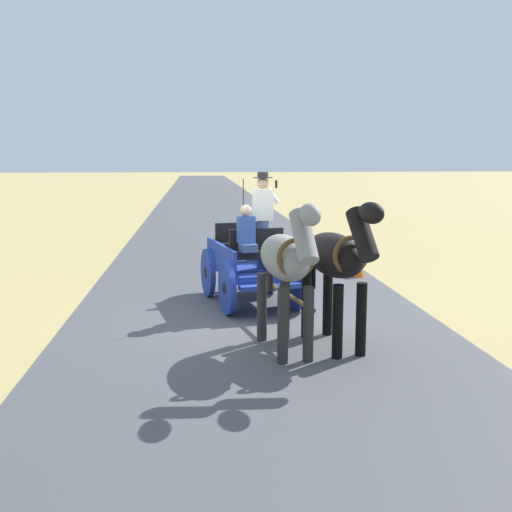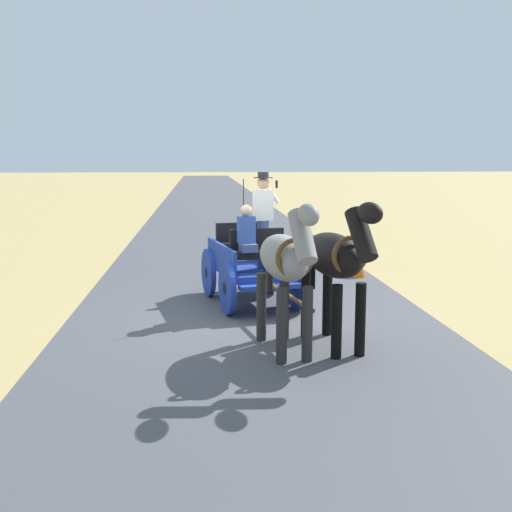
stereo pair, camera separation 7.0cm
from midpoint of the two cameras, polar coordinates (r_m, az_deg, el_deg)
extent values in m
plane|color=tan|center=(10.96, -0.68, -5.50)|extent=(200.00, 200.00, 0.00)
cube|color=#4C4C51|center=(10.96, -0.68, -5.48)|extent=(6.35, 160.00, 0.01)
cube|color=#1E3899|center=(11.78, -0.74, -1.18)|extent=(1.61, 2.39, 0.12)
cube|color=#1E3899|center=(11.90, 1.90, 0.29)|extent=(0.48, 2.06, 0.44)
cube|color=#1E3899|center=(11.58, -3.45, 0.03)|extent=(0.48, 2.06, 0.44)
cube|color=#1E3899|center=(10.65, 1.11, -2.84)|extent=(1.11, 0.45, 0.08)
cube|color=#1E3899|center=(12.95, -2.23, -1.05)|extent=(0.75, 0.34, 0.06)
cube|color=black|center=(11.14, 0.14, 0.20)|extent=(1.07, 0.56, 0.14)
cube|color=black|center=(11.28, -0.13, 1.44)|extent=(1.02, 0.28, 0.44)
cube|color=black|center=(12.18, -1.39, 0.98)|extent=(1.07, 0.56, 0.14)
cube|color=black|center=(12.33, -1.62, 2.10)|extent=(1.02, 0.28, 0.44)
cylinder|color=#1E3899|center=(11.30, 3.54, -2.58)|extent=(0.29, 0.96, 0.96)
cylinder|color=black|center=(11.30, 3.54, -2.58)|extent=(0.16, 0.23, 0.21)
cylinder|color=#1E3899|center=(10.91, -2.88, -2.99)|extent=(0.29, 0.96, 0.96)
cylinder|color=black|center=(10.91, -2.88, -2.99)|extent=(0.16, 0.23, 0.21)
cylinder|color=#1E3899|center=(12.72, 1.10, -1.23)|extent=(0.29, 0.96, 0.96)
cylinder|color=black|center=(12.72, 1.10, -1.23)|extent=(0.16, 0.23, 0.21)
cylinder|color=#1E3899|center=(12.38, -4.63, -1.54)|extent=(0.29, 0.96, 0.96)
cylinder|color=black|center=(12.38, -4.63, -1.54)|extent=(0.16, 0.23, 0.21)
cylinder|color=brown|center=(9.74, 2.91, -3.71)|extent=(0.47, 1.97, 0.07)
cylinder|color=black|center=(10.97, -1.36, 3.74)|extent=(0.02, 0.02, 1.30)
cylinder|color=#384C7F|center=(11.42, 0.45, 1.09)|extent=(0.22, 0.22, 0.90)
cube|color=silver|center=(11.34, 0.45, 4.74)|extent=(0.38, 0.28, 0.56)
sphere|color=tan|center=(11.32, 0.45, 6.76)|extent=(0.22, 0.22, 0.22)
cylinder|color=black|center=(11.32, 0.45, 7.26)|extent=(0.36, 0.36, 0.01)
cylinder|color=black|center=(11.31, 0.45, 7.52)|extent=(0.20, 0.20, 0.10)
cylinder|color=silver|center=(11.35, 1.38, 5.65)|extent=(0.27, 0.13, 0.32)
cube|color=black|center=(11.34, 1.71, 6.66)|extent=(0.03, 0.07, 0.14)
cube|color=#384C7F|center=(10.93, -0.93, 0.77)|extent=(0.34, 0.37, 0.14)
cube|color=#2D4C99|center=(11.01, -1.11, 2.46)|extent=(0.33, 0.26, 0.48)
sphere|color=beige|center=(10.97, -1.11, 4.27)|extent=(0.20, 0.20, 0.20)
ellipsoid|color=black|center=(9.00, 6.96, 0.10)|extent=(0.90, 1.65, 0.64)
cylinder|color=black|center=(8.78, 9.48, -5.82)|extent=(0.15, 0.15, 1.05)
cylinder|color=black|center=(8.62, 7.33, -6.06)|extent=(0.15, 0.15, 1.05)
cylinder|color=black|center=(9.73, 6.44, -4.28)|extent=(0.15, 0.15, 1.05)
cylinder|color=black|center=(9.58, 4.46, -4.45)|extent=(0.15, 0.15, 1.05)
cylinder|color=black|center=(8.20, 9.56, 1.98)|extent=(0.40, 0.69, 0.73)
ellipsoid|color=black|center=(7.98, 10.37, 3.94)|extent=(0.34, 0.58, 0.28)
cube|color=black|center=(8.22, 9.50, 2.25)|extent=(0.17, 0.50, 0.56)
cylinder|color=black|center=(9.72, 5.04, -1.00)|extent=(0.11, 0.11, 0.70)
torus|color=brown|center=(8.51, 8.56, 0.08)|extent=(0.55, 0.19, 0.55)
ellipsoid|color=gray|center=(8.73, 2.41, -0.13)|extent=(0.79, 1.63, 0.64)
cylinder|color=#272726|center=(8.45, 4.63, -6.32)|extent=(0.15, 0.15, 1.05)
cylinder|color=#272726|center=(8.35, 2.25, -6.50)|extent=(0.15, 0.15, 1.05)
cylinder|color=#272726|center=(9.46, 2.47, -4.62)|extent=(0.15, 0.15, 1.05)
cylinder|color=#272726|center=(9.36, 0.33, -4.75)|extent=(0.15, 0.15, 1.05)
cylinder|color=gray|center=(7.87, 4.20, 1.78)|extent=(0.36, 0.68, 0.73)
ellipsoid|color=gray|center=(7.63, 4.75, 3.83)|extent=(0.30, 0.57, 0.28)
cube|color=#272726|center=(7.89, 4.15, 2.06)|extent=(0.14, 0.51, 0.56)
cylinder|color=#272726|center=(9.48, 1.10, -1.22)|extent=(0.11, 0.11, 0.70)
torus|color=brown|center=(8.20, 3.51, -0.17)|extent=(0.55, 0.15, 0.55)
cone|color=orange|center=(14.54, 9.29, -0.95)|extent=(0.32, 0.32, 0.50)
camera|label=1|loc=(0.03, -90.19, -0.03)|focal=43.23mm
camera|label=2|loc=(0.03, 89.81, 0.03)|focal=43.23mm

